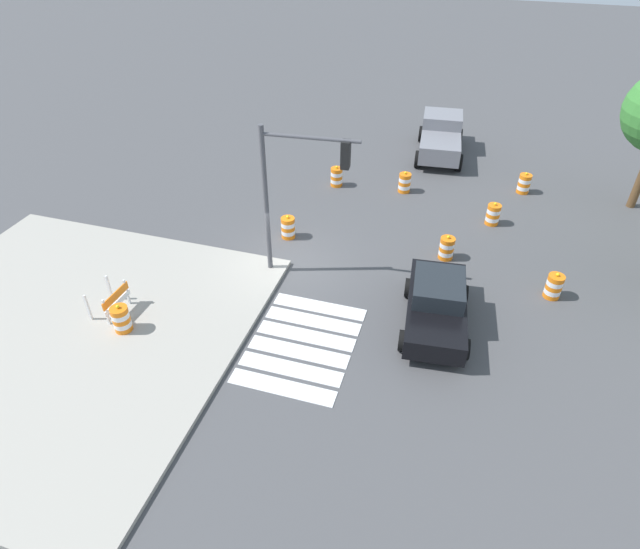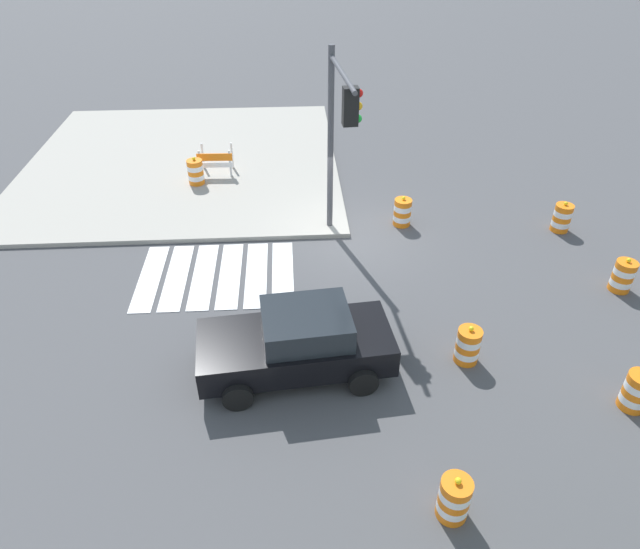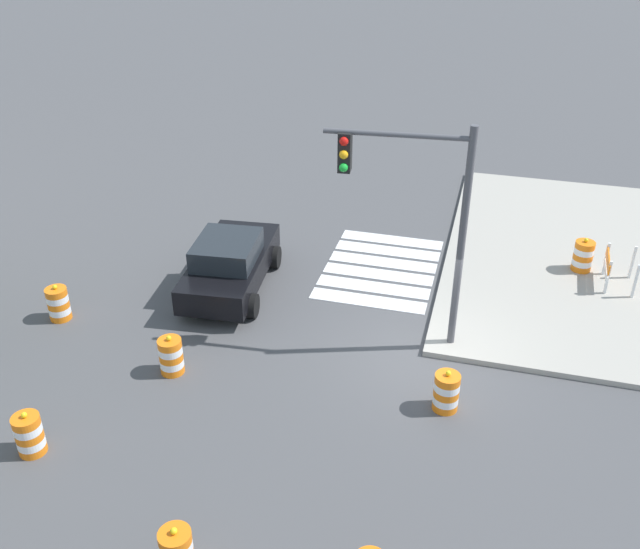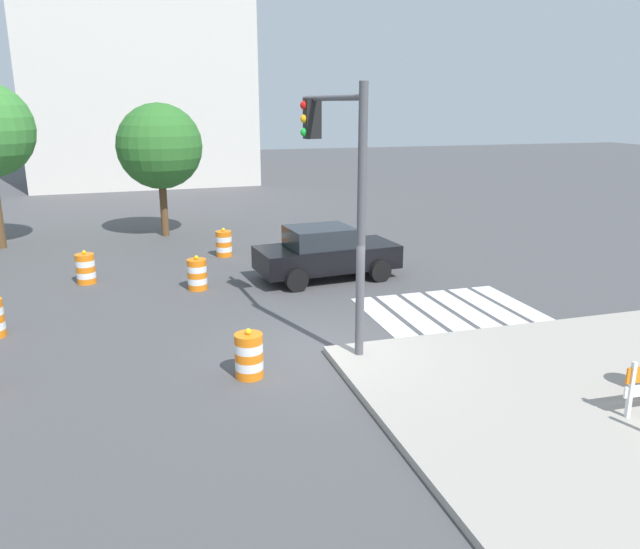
% 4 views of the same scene
% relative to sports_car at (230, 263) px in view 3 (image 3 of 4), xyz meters
% --- Properties ---
extents(ground_plane, '(120.00, 120.00, 0.00)m').
position_rel_sports_car_xyz_m(ground_plane, '(-1.78, -5.64, -0.81)').
color(ground_plane, '#474749').
extents(crosswalk_stripes, '(4.35, 3.20, 0.02)m').
position_rel_sports_car_xyz_m(crosswalk_stripes, '(2.22, -3.84, -0.80)').
color(crosswalk_stripes, silver).
rests_on(crosswalk_stripes, ground).
extents(sports_car, '(4.46, 2.45, 1.63)m').
position_rel_sports_car_xyz_m(sports_car, '(0.00, 0.00, 0.00)').
color(sports_car, black).
rests_on(sports_car, ground).
extents(traffic_barrel_near_corner, '(0.56, 0.56, 1.02)m').
position_rel_sports_car_xyz_m(traffic_barrel_near_corner, '(-2.59, 3.78, -0.36)').
color(traffic_barrel_near_corner, orange).
rests_on(traffic_barrel_near_corner, ground).
extents(traffic_barrel_median_near, '(0.56, 0.56, 1.02)m').
position_rel_sports_car_xyz_m(traffic_barrel_median_near, '(-3.91, -0.05, -0.36)').
color(traffic_barrel_median_near, orange).
rests_on(traffic_barrel_median_near, ground).
extents(traffic_barrel_median_far, '(0.56, 0.56, 1.02)m').
position_rel_sports_car_xyz_m(traffic_barrel_median_far, '(-3.54, -6.38, -0.36)').
color(traffic_barrel_median_far, orange).
rests_on(traffic_barrel_median_far, ground).
extents(traffic_barrel_far_curb, '(0.56, 0.56, 1.02)m').
position_rel_sports_car_xyz_m(traffic_barrel_far_curb, '(-7.06, 1.55, -0.36)').
color(traffic_barrel_far_curb, orange).
rests_on(traffic_barrel_far_curb, ground).
extents(traffic_barrel_on_sidewalk, '(0.56, 0.56, 1.02)m').
position_rel_sports_car_xyz_m(traffic_barrel_on_sidewalk, '(3.41, -9.51, -0.21)').
color(traffic_barrel_on_sidewalk, orange).
rests_on(traffic_barrel_on_sidewalk, sidewalk_corner).
extents(construction_barricade, '(1.30, 0.82, 1.00)m').
position_rel_sports_car_xyz_m(construction_barricade, '(2.76, -10.25, -0.09)').
color(construction_barricade, silver).
rests_on(construction_barricade, sidewalk_corner).
extents(traffic_light_pole, '(0.61, 3.28, 5.50)m').
position_rel_sports_car_xyz_m(traffic_light_pole, '(-1.29, -5.11, 3.10)').
color(traffic_light_pole, '#4C4C51').
rests_on(traffic_light_pole, sidewalk_corner).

